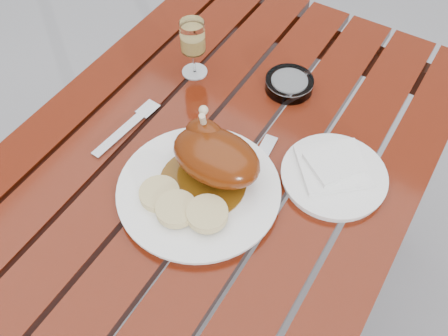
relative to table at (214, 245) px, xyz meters
The scene contains 11 objects.
ground 0.38m from the table, ahead, with size 60.00×60.00×0.00m, color slate.
table is the anchor object (origin of this frame).
dinner_plate 0.40m from the table, 72.62° to the right, with size 0.32×0.32×0.02m, color white.
roast_duck 0.45m from the table, 50.77° to the right, with size 0.18×0.18×0.13m.
bread_dumplings 0.43m from the table, 79.79° to the right, with size 0.18×0.10×0.03m.
wine_glass 0.52m from the table, 131.16° to the left, with size 0.06×0.06×0.14m, color #E1C266.
side_plate 0.46m from the table, 18.97° to the left, with size 0.21×0.21×0.02m, color white.
napkin 0.47m from the table, 21.98° to the left, with size 0.13×0.12×0.01m, color white.
ashtray 0.47m from the table, 80.86° to the left, with size 0.11×0.11×0.03m, color #B2B7BC.
fork 0.43m from the table, 168.96° to the right, with size 0.02×0.17×0.01m, color gray.
knife 0.39m from the table, 14.16° to the right, with size 0.02×0.20×0.01m, color gray.
Camera 1 is at (0.35, -0.53, 1.55)m, focal length 40.00 mm.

